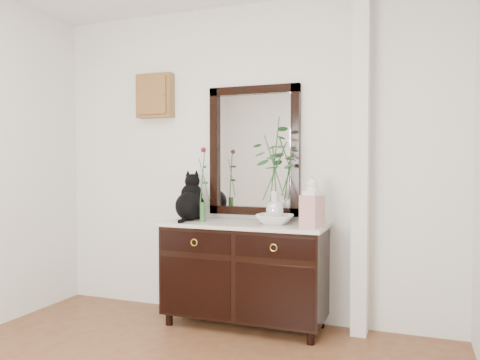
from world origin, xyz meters
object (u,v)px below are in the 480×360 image
at_px(sideboard, 244,269).
at_px(cat, 190,196).
at_px(lotus_bowl, 275,219).
at_px(ginger_jar, 312,202).

relative_size(sideboard, cat, 3.31).
bearing_deg(lotus_bowl, cat, 179.59).
height_order(cat, lotus_bowl, cat).
xyz_separation_m(cat, lotus_bowl, (0.75, -0.01, -0.16)).
height_order(lotus_bowl, ginger_jar, ginger_jar).
xyz_separation_m(sideboard, cat, (-0.50, 0.01, 0.58)).
bearing_deg(lotus_bowl, sideboard, -178.36).
bearing_deg(cat, ginger_jar, -16.67).
relative_size(sideboard, lotus_bowl, 4.40).
relative_size(cat, lotus_bowl, 1.33).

